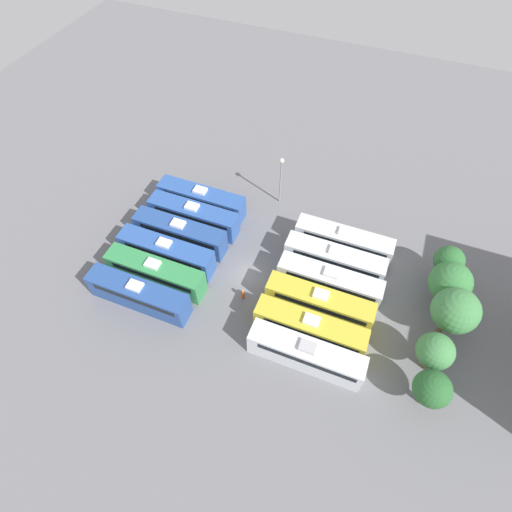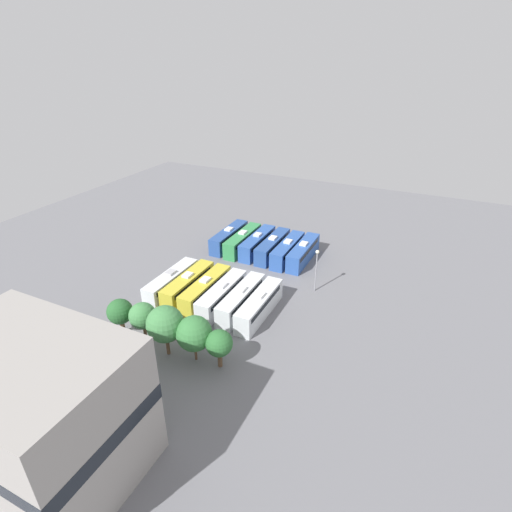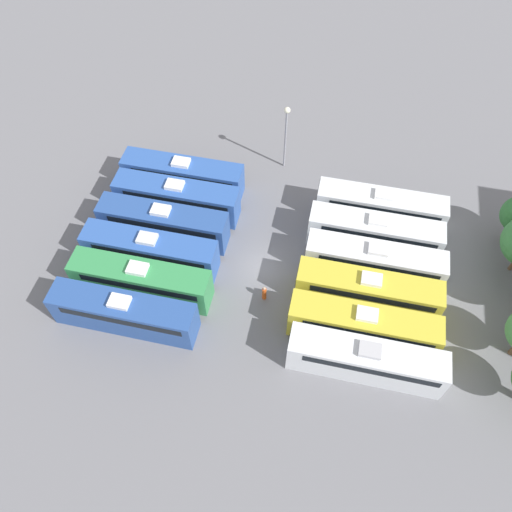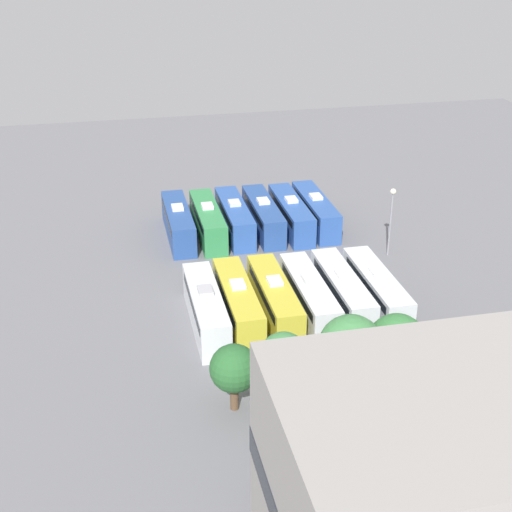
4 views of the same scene
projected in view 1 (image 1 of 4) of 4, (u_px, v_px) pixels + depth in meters
The scene contains 20 objects.
ground_plane at pixel (246, 275), 46.71m from camera, with size 119.26×119.26×0.00m, color slate.
bus_0 at pixel (202, 200), 51.52m from camera, with size 2.46×11.54×3.61m.
bus_1 at pixel (194, 216), 49.85m from camera, with size 2.46×11.54×3.61m.
bus_2 at pixel (180, 233), 48.19m from camera, with size 2.46×11.54×3.61m.
bus_3 at pixel (167, 252), 46.46m from camera, with size 2.46×11.54×3.61m.
bus_4 at pixel (156, 272), 44.75m from camera, with size 2.46×11.54×3.61m.
bus_5 at pixel (139, 294), 43.05m from camera, with size 2.46×11.54×3.61m.
bus_6 at pixel (343, 241), 47.44m from camera, with size 2.46×11.54×3.61m.
bus_7 at pixel (335, 260), 45.80m from camera, with size 2.46×11.54×3.61m.
bus_8 at pixel (329, 281), 44.04m from camera, with size 2.46×11.54×3.61m.
bus_9 at pixel (319, 303), 42.42m from camera, with size 2.46×11.54×3.61m.
bus_10 at pixel (310, 328), 40.66m from camera, with size 2.46×11.54×3.61m.
bus_11 at pixel (306, 354), 39.00m from camera, with size 2.46×11.54×3.61m.
worker_person at pixel (243, 294), 44.27m from camera, with size 0.36×0.36×1.60m.
light_pole at pixel (281, 173), 49.89m from camera, with size 0.60×0.60×7.21m.
tree_0 at pixel (449, 261), 43.71m from camera, with size 3.28×3.28×5.09m.
tree_1 at pixel (450, 282), 41.41m from camera, with size 4.38×4.38×6.14m.
tree_2 at pixel (456, 311), 38.74m from camera, with size 4.61×4.61×6.87m.
tree_3 at pixel (435, 351), 37.18m from camera, with size 3.52×3.52×5.46m.
tree_4 at pixel (432, 389), 35.37m from camera, with size 3.43×3.43×5.13m.
Camera 1 is at (23.85, 10.59, 38.82)m, focal length 28.00 mm.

